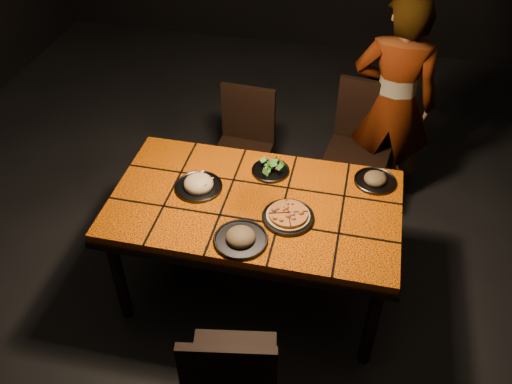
% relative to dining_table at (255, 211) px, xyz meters
% --- Properties ---
extents(room_shell, '(6.04, 7.04, 3.08)m').
position_rel_dining_table_xyz_m(room_shell, '(0.00, 0.00, 0.83)').
color(room_shell, black).
rests_on(room_shell, ground).
extents(dining_table, '(1.62, 0.92, 0.75)m').
position_rel_dining_table_xyz_m(dining_table, '(0.00, 0.00, 0.00)').
color(dining_table, '#EA6207').
rests_on(dining_table, ground).
extents(chair_near, '(0.47, 0.47, 0.90)m').
position_rel_dining_table_xyz_m(chair_near, '(0.10, -0.93, -0.15)').
color(chair_near, black).
rests_on(chair_near, ground).
extents(chair_far_left, '(0.41, 0.41, 0.87)m').
position_rel_dining_table_xyz_m(chair_far_left, '(-0.28, 0.90, -0.18)').
color(chair_far_left, black).
rests_on(chair_far_left, ground).
extents(chair_far_right, '(0.49, 0.49, 0.95)m').
position_rel_dining_table_xyz_m(chair_far_right, '(0.54, 1.01, -0.13)').
color(chair_far_right, black).
rests_on(chair_far_right, ground).
extents(diner, '(0.60, 0.41, 1.59)m').
position_rel_dining_table_xyz_m(diner, '(0.71, 1.12, 0.12)').
color(diner, brown).
rests_on(diner, ground).
extents(plate_pizza, '(0.29, 0.29, 0.04)m').
position_rel_dining_table_xyz_m(plate_pizza, '(0.20, -0.10, 0.10)').
color(plate_pizza, '#343438').
rests_on(plate_pizza, dining_table).
extents(plate_pasta, '(0.27, 0.27, 0.09)m').
position_rel_dining_table_xyz_m(plate_pasta, '(-0.34, 0.04, 0.10)').
color(plate_pasta, '#343438').
rests_on(plate_pasta, dining_table).
extents(plate_salad, '(0.22, 0.22, 0.07)m').
position_rel_dining_table_xyz_m(plate_salad, '(0.03, 0.27, 0.10)').
color(plate_salad, '#343438').
rests_on(plate_salad, dining_table).
extents(plate_mushroom_a, '(0.28, 0.28, 0.09)m').
position_rel_dining_table_xyz_m(plate_mushroom_a, '(-0.00, -0.31, 0.10)').
color(plate_mushroom_a, '#343438').
rests_on(plate_mushroom_a, dining_table).
extents(plate_mushroom_b, '(0.24, 0.24, 0.08)m').
position_rel_dining_table_xyz_m(plate_mushroom_b, '(0.64, 0.31, 0.10)').
color(plate_mushroom_b, '#343438').
rests_on(plate_mushroom_b, dining_table).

